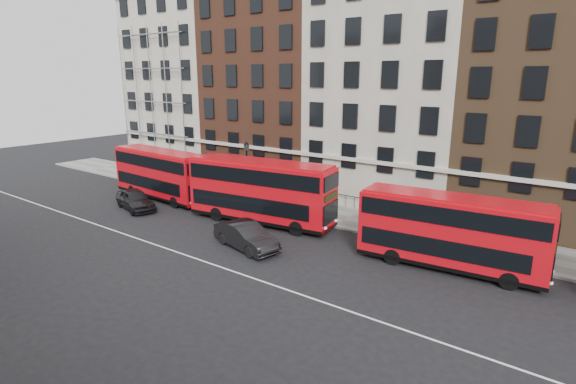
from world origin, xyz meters
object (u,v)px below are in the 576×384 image
Objects in this scene: car_rear at (135,200)px; car_front at (246,236)px; bus_a at (160,173)px; bus_c at (450,231)px; bus_b at (260,190)px.

car_rear is 13.21m from car_front.
bus_a is 25.55m from bus_c.
car_front is at bearing -79.21° from car_rear.
bus_b reaches higher than bus_a.
bus_a is 11.61m from bus_b.
car_front is (13.17, -1.07, -0.00)m from car_rear.
bus_a is at bearing 85.13° from car_front.
car_rear is at bearing -70.58° from bus_a.
bus_a reaches higher than bus_c.
car_front is at bearing -68.18° from bus_b.
bus_b is 1.11× the size of bus_c.
bus_a is at bearing 172.28° from bus_b.
bus_b is at bearing 174.61° from bus_c.
car_front is (2.57, -4.54, -1.71)m from bus_b.
car_rear is at bearing 98.24° from car_front.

